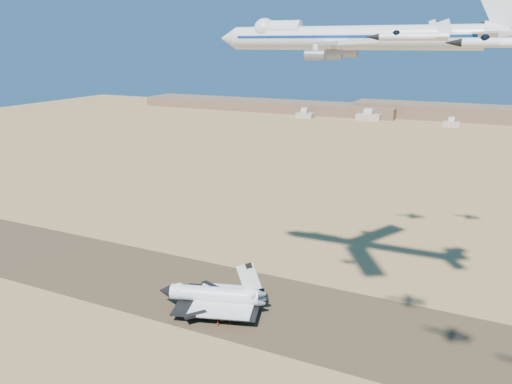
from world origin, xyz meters
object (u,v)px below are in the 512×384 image
at_px(carrier_747, 341,38).
at_px(chase_jet_a, 411,37).
at_px(crew_a, 222,320).
at_px(chase_jet_d, 416,28).
at_px(crew_b, 218,323).
at_px(shuttle, 214,296).
at_px(chase_jet_e, 503,22).
at_px(crew_c, 230,322).
at_px(chase_jet_b, 505,42).

bearing_deg(carrier_747, chase_jet_a, -61.34).
xyz_separation_m(carrier_747, crew_a, (-32.23, -19.42, -93.98)).
height_order(carrier_747, chase_jet_d, carrier_747).
bearing_deg(chase_jet_a, crew_a, 146.83).
height_order(carrier_747, crew_b, carrier_747).
distance_m(shuttle, chase_jet_d, 124.34).
bearing_deg(carrier_747, crew_b, -147.76).
relative_size(carrier_747, chase_jet_d, 5.57).
bearing_deg(chase_jet_e, chase_jet_d, -160.53).
bearing_deg(shuttle, chase_jet_e, 24.62).
xyz_separation_m(crew_c, chase_jet_b, (73.59, -44.59, 92.33)).
relative_size(shuttle, carrier_747, 0.45).
relative_size(shuttle, chase_jet_d, 2.51).
bearing_deg(chase_jet_d, shuttle, -139.91).
xyz_separation_m(crew_b, chase_jet_d, (46.84, 71.27, 97.76)).
height_order(crew_a, crew_b, crew_b).
relative_size(shuttle, crew_c, 22.03).
bearing_deg(crew_b, carrier_747, -92.83).
distance_m(carrier_747, chase_jet_d, 51.63).
height_order(carrier_747, crew_a, carrier_747).
xyz_separation_m(crew_a, chase_jet_a, (60.21, -28.16, 93.58)).
height_order(crew_a, chase_jet_e, chase_jet_e).
height_order(chase_jet_a, chase_jet_d, chase_jet_d).
relative_size(shuttle, crew_a, 24.75).
distance_m(carrier_747, crew_a, 101.23).
height_order(chase_jet_b, chase_jet_d, chase_jet_d).
xyz_separation_m(shuttle, crew_a, (7.01, -6.79, -4.37)).
distance_m(carrier_747, crew_c, 100.17).
height_order(shuttle, chase_jet_a, chase_jet_a).
distance_m(crew_a, chase_jet_a, 114.78).
relative_size(crew_b, chase_jet_e, 0.11).
relative_size(shuttle, chase_jet_b, 2.42).
distance_m(crew_b, crew_c, 4.11).
bearing_deg(chase_jet_a, chase_jet_d, 89.81).
bearing_deg(chase_jet_e, crew_a, -134.55).
bearing_deg(shuttle, carrier_747, 1.07).
bearing_deg(crew_c, chase_jet_e, -79.29).
bearing_deg(chase_jet_e, crew_b, -133.74).
bearing_deg(chase_jet_d, carrier_747, -115.35).
xyz_separation_m(crew_c, chase_jet_d, (43.48, 68.91, 97.68)).
bearing_deg(shuttle, crew_a, -60.84).
bearing_deg(shuttle, chase_jet_b, -48.32).
xyz_separation_m(carrier_747, chase_jet_e, (43.42, 60.23, 5.83)).
distance_m(chase_jet_a, chase_jet_e, 109.08).
relative_size(carrier_747, chase_jet_e, 6.07).
xyz_separation_m(shuttle, chase_jet_e, (82.67, 72.86, 95.43)).
relative_size(chase_jet_a, chase_jet_b, 0.99).
distance_m(crew_c, chase_jet_d, 127.21).
relative_size(crew_c, chase_jet_e, 0.12).
bearing_deg(crew_a, chase_jet_b, -142.23).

